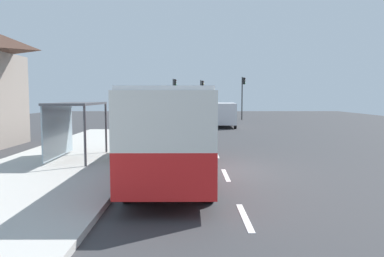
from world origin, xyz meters
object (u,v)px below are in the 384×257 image
(recycling_bin_orange, at_px, (125,144))
(traffic_light_near_side, at_px, (243,92))
(recycling_bin_red, at_px, (128,143))
(bus_shelter, at_px, (70,116))
(recycling_bin_yellow, at_px, (120,148))
(traffic_light_far_side, at_px, (174,92))
(traffic_light_median, at_px, (202,93))
(recycling_bin_blue, at_px, (123,146))
(white_van, at_px, (224,113))
(sedan_near, at_px, (218,114))
(sedan_far, at_px, (213,111))
(bus, at_px, (173,126))

(recycling_bin_orange, bearing_deg, traffic_light_near_side, 71.80)
(recycling_bin_red, bearing_deg, bus_shelter, -137.97)
(recycling_bin_orange, distance_m, recycling_bin_red, 0.70)
(recycling_bin_yellow, xyz_separation_m, traffic_light_far_side, (1.10, 31.69, 2.76))
(recycling_bin_red, xyz_separation_m, traffic_light_median, (4.60, 30.39, 2.67))
(traffic_light_near_side, relative_size, traffic_light_median, 1.07)
(recycling_bin_yellow, distance_m, recycling_bin_blue, 0.70)
(recycling_bin_yellow, xyz_separation_m, traffic_light_near_side, (9.70, 30.89, 2.87))
(white_van, xyz_separation_m, traffic_light_near_side, (3.30, 11.14, 2.18))
(white_van, relative_size, recycling_bin_yellow, 5.55)
(sedan_near, xyz_separation_m, recycling_bin_blue, (-6.50, -28.78, -0.14))
(white_van, height_order, recycling_bin_orange, white_van)
(white_van, distance_m, sedan_far, 19.51)
(recycling_bin_orange, xyz_separation_m, traffic_light_near_side, (9.70, 29.49, 2.87))
(sedan_near, distance_m, recycling_bin_red, 28.14)
(recycling_bin_red, xyz_separation_m, traffic_light_far_side, (1.10, 29.59, 2.76))
(sedan_near, height_order, bus_shelter, bus_shelter)
(bus, height_order, recycling_bin_red, bus)
(sedan_far, distance_m, bus_shelter, 40.12)
(bus_shelter, bearing_deg, white_van, 66.32)
(sedan_near, bearing_deg, traffic_light_median, 122.24)
(recycling_bin_blue, height_order, bus_shelter, bus_shelter)
(recycling_bin_yellow, xyz_separation_m, recycling_bin_orange, (0.00, 1.40, 0.00))
(bus, relative_size, recycling_bin_red, 11.59)
(recycling_bin_blue, height_order, recycling_bin_red, same)
(sedan_near, relative_size, bus_shelter, 1.12)
(recycling_bin_blue, distance_m, traffic_light_median, 32.23)
(bus, distance_m, white_van, 22.67)
(recycling_bin_blue, bearing_deg, recycling_bin_yellow, -90.00)
(sedan_near, bearing_deg, recycling_bin_blue, -102.72)
(recycling_bin_blue, distance_m, recycling_bin_orange, 0.70)
(recycling_bin_blue, relative_size, recycling_bin_orange, 1.00)
(recycling_bin_red, bearing_deg, traffic_light_near_side, 71.39)
(recycling_bin_orange, bearing_deg, traffic_light_median, 81.58)
(sedan_near, xyz_separation_m, traffic_light_median, (-1.90, 3.01, 2.53))
(traffic_light_near_side, bearing_deg, recycling_bin_blue, -107.80)
(white_van, bearing_deg, traffic_light_far_side, 113.94)
(recycling_bin_red, xyz_separation_m, traffic_light_near_side, (9.70, 28.79, 2.87))
(traffic_light_near_side, xyz_separation_m, bus_shelter, (-11.91, -30.78, -1.43))
(traffic_light_median, bearing_deg, sedan_near, -57.76)
(bus, bearing_deg, recycling_bin_orange, 122.02)
(sedan_near, distance_m, bus_shelter, 30.67)
(bus, height_order, recycling_bin_blue, bus)
(recycling_bin_red, bearing_deg, bus, -62.00)
(bus, bearing_deg, white_van, 80.06)
(bus, relative_size, traffic_light_near_side, 2.07)
(sedan_far, bearing_deg, traffic_light_near_side, -69.08)
(bus, distance_m, traffic_light_far_side, 34.33)
(recycling_bin_yellow, relative_size, recycling_bin_blue, 1.00)
(bus_shelter, bearing_deg, recycling_bin_red, 42.03)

